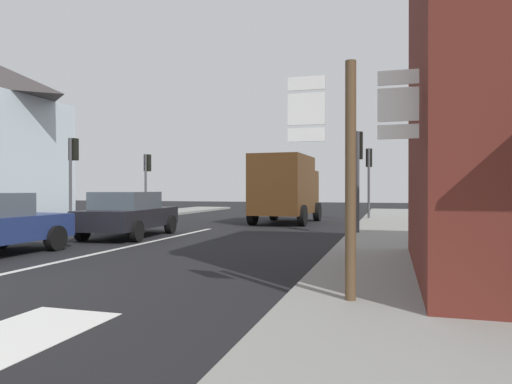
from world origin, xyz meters
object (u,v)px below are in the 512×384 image
(traffic_light_near_left, at_px, (73,161))
(traffic_light_far_left, at_px, (147,171))
(sedan_far, at_px, (129,214))
(delivery_truck, at_px, (286,187))
(traffic_light_near_right, at_px, (358,159))
(traffic_light_far_right, at_px, (369,167))
(route_sign_post, at_px, (351,162))

(traffic_light_near_left, xyz_separation_m, traffic_light_far_left, (0.00, 6.07, -0.17))
(sedan_far, bearing_deg, delivery_truck, 64.50)
(traffic_light_near_right, bearing_deg, sedan_far, -161.50)
(sedan_far, bearing_deg, traffic_light_far_right, 55.32)
(traffic_light_near_right, relative_size, traffic_light_far_left, 1.01)
(sedan_far, height_order, traffic_light_far_right, traffic_light_far_right)
(traffic_light_near_left, relative_size, traffic_light_near_right, 1.05)
(traffic_light_far_right, height_order, traffic_light_near_left, traffic_light_near_left)
(sedan_far, relative_size, route_sign_post, 1.36)
(route_sign_post, height_order, traffic_light_near_left, traffic_light_near_left)
(traffic_light_near_right, bearing_deg, delivery_truck, 125.18)
(traffic_light_near_right, bearing_deg, route_sign_post, -86.69)
(delivery_truck, height_order, traffic_light_near_right, traffic_light_near_right)
(traffic_light_far_left, bearing_deg, delivery_truck, -10.85)
(delivery_truck, relative_size, traffic_light_near_right, 1.47)
(sedan_far, bearing_deg, route_sign_post, -43.55)
(traffic_light_far_right, bearing_deg, delivery_truck, -141.43)
(traffic_light_far_left, bearing_deg, traffic_light_far_right, 6.59)
(delivery_truck, xyz_separation_m, traffic_light_near_left, (-7.93, -4.55, 1.05))
(sedan_far, xyz_separation_m, traffic_light_far_left, (-4.38, 8.98, 1.77))
(delivery_truck, xyz_separation_m, traffic_light_far_left, (-7.93, 1.52, 0.88))
(traffic_light_far_right, relative_size, traffic_light_far_left, 1.04)
(traffic_light_far_right, distance_m, traffic_light_near_left, 13.68)
(delivery_truck, height_order, traffic_light_far_left, traffic_light_far_left)
(traffic_light_near_right, height_order, traffic_light_far_left, traffic_light_near_right)
(sedan_far, bearing_deg, traffic_light_far_left, 115.99)
(traffic_light_far_right, xyz_separation_m, traffic_light_near_left, (-11.50, -7.39, 0.06))
(traffic_light_far_left, bearing_deg, traffic_light_near_left, -90.00)
(traffic_light_far_right, bearing_deg, traffic_light_near_right, -90.00)
(route_sign_post, xyz_separation_m, traffic_light_near_right, (-0.56, 9.70, 0.65))
(delivery_truck, bearing_deg, route_sign_post, -74.36)
(route_sign_post, xyz_separation_m, traffic_light_near_left, (-12.07, 10.22, 0.79))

